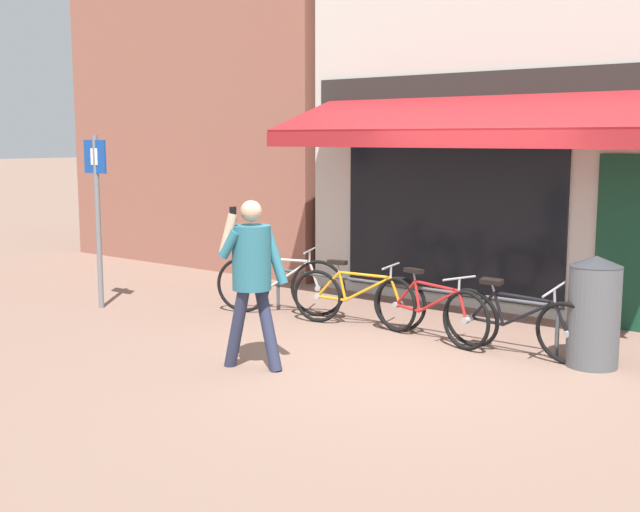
{
  "coord_description": "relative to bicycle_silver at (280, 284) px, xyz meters",
  "views": [
    {
      "loc": [
        4.3,
        -6.9,
        2.28
      ],
      "look_at": [
        -0.86,
        -0.29,
        1.05
      ],
      "focal_mm": 45.0,
      "sensor_mm": 36.0,
      "label": 1
    }
  ],
  "objects": [
    {
      "name": "bicycle_black",
      "position": [
        3.31,
        -0.03,
        -0.03
      ],
      "size": [
        1.78,
        0.52,
        0.84
      ],
      "rotation": [
        0.15,
        0.0,
        -0.05
      ],
      "color": "black",
      "rests_on": "ground_plane"
    },
    {
      "name": "bike_rack_rail",
      "position": [
        1.74,
        0.18,
        0.09
      ],
      "size": [
        3.96,
        0.04,
        0.57
      ],
      "color": "#47494F",
      "rests_on": "ground_plane"
    },
    {
      "name": "pedestrian_adult",
      "position": [
        1.43,
        -2.07,
        0.64
      ],
      "size": [
        0.63,
        0.6,
        1.7
      ],
      "rotation": [
        0.0,
        0.0,
        3.01
      ],
      "color": "#282D47",
      "rests_on": "ground_plane"
    },
    {
      "name": "shop_front",
      "position": [
        2.1,
        3.38,
        2.49
      ],
      "size": [
        6.01,
        4.45,
        5.77
      ],
      "color": "beige",
      "rests_on": "ground_plane"
    },
    {
      "name": "ground_plane",
      "position": [
        2.44,
        -0.89,
        -0.39
      ],
      "size": [
        160.0,
        160.0,
        0.0
      ],
      "primitive_type": "plane",
      "color": "#846656"
    },
    {
      "name": "litter_bin",
      "position": [
        4.07,
        0.1,
        0.17
      ],
      "size": [
        0.52,
        0.52,
        1.13
      ],
      "color": "#515459",
      "rests_on": "ground_plane"
    },
    {
      "name": "bicycle_orange",
      "position": [
        1.21,
        0.04,
        -0.03
      ],
      "size": [
        1.74,
        0.54,
        0.8
      ],
      "rotation": [
        -0.01,
        0.0,
        0.2
      ],
      "color": "black",
      "rests_on": "ground_plane"
    },
    {
      "name": "bicycle_silver",
      "position": [
        0.0,
        0.0,
        0.0
      ],
      "size": [
        1.62,
        0.78,
        0.88
      ],
      "rotation": [
        -0.0,
        0.0,
        0.42
      ],
      "color": "black",
      "rests_on": "ground_plane"
    },
    {
      "name": "bicycle_red",
      "position": [
        2.24,
        -0.0,
        -0.04
      ],
      "size": [
        1.7,
        0.56,
        0.8
      ],
      "rotation": [
        -0.03,
        0.0,
        -0.22
      ],
      "color": "black",
      "rests_on": "ground_plane"
    },
    {
      "name": "neighbour_building",
      "position": [
        -4.04,
        3.9,
        3.12
      ],
      "size": [
        5.87,
        4.0,
        7.03
      ],
      "color": "#8E5647",
      "rests_on": "ground_plane"
    },
    {
      "name": "parking_sign",
      "position": [
        -2.18,
        -1.19,
        1.03
      ],
      "size": [
        0.44,
        0.07,
        2.32
      ],
      "color": "slate",
      "rests_on": "ground_plane"
    }
  ]
}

